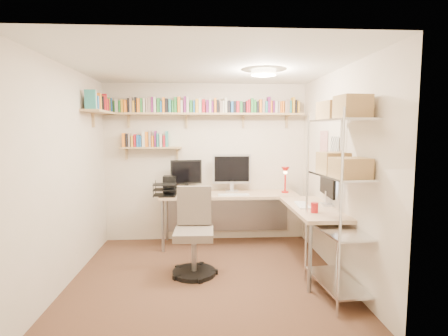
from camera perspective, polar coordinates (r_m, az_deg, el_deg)
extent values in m
plane|color=#42261C|center=(4.45, -2.78, -17.18)|extent=(3.20, 3.20, 0.00)
cube|color=beige|center=(5.62, -3.00, 0.87)|extent=(3.20, 0.04, 2.50)
cube|color=beige|center=(4.41, -24.14, -1.07)|extent=(0.04, 3.00, 2.50)
cube|color=beige|center=(4.44, 18.28, -0.81)|extent=(0.04, 3.00, 2.50)
cube|color=beige|center=(2.64, -2.59, -5.01)|extent=(3.20, 0.04, 2.50)
cube|color=silver|center=(4.16, -2.97, 16.34)|extent=(3.20, 3.00, 0.04)
cube|color=silver|center=(4.92, 15.93, 3.42)|extent=(0.01, 0.30, 0.42)
cube|color=white|center=(4.55, 17.57, 2.54)|extent=(0.01, 0.28, 0.38)
cylinder|color=#FFEAC6|center=(4.41, 6.48, 15.19)|extent=(0.30, 0.30, 0.06)
cube|color=tan|center=(5.47, -3.04, 8.80)|extent=(3.05, 0.25, 0.03)
cube|color=tan|center=(5.25, -19.51, 8.59)|extent=(0.25, 1.00, 0.03)
cube|color=tan|center=(5.56, -11.82, 3.28)|extent=(0.95, 0.20, 0.02)
cube|color=tan|center=(5.66, -15.40, 7.80)|extent=(0.03, 0.20, 0.20)
cube|color=tan|center=(5.54, -6.17, 8.02)|extent=(0.03, 0.20, 0.20)
cube|color=tan|center=(5.57, 3.20, 8.03)|extent=(0.03, 0.20, 0.20)
cube|color=tan|center=(5.69, 10.29, 7.90)|extent=(0.03, 0.20, 0.20)
cube|color=#297B33|center=(5.66, -18.20, 9.50)|extent=(0.04, 0.14, 0.18)
cube|color=beige|center=(5.65, -17.77, 9.61)|extent=(0.02, 0.12, 0.20)
cube|color=#297B33|center=(5.64, -17.38, 9.49)|extent=(0.02, 0.11, 0.17)
cube|color=beige|center=(5.63, -17.01, 9.63)|extent=(0.04, 0.15, 0.20)
cube|color=#297B33|center=(5.62, -16.53, 9.56)|extent=(0.03, 0.15, 0.18)
cube|color=gold|center=(5.62, -16.18, 9.67)|extent=(0.03, 0.13, 0.20)
cube|color=orange|center=(5.61, -15.69, 9.65)|extent=(0.04, 0.15, 0.19)
cube|color=black|center=(5.60, -15.26, 9.80)|extent=(0.02, 0.15, 0.22)
cube|color=gray|center=(5.59, -14.91, 9.93)|extent=(0.03, 0.12, 0.24)
cube|color=gold|center=(5.58, -14.49, 9.64)|extent=(0.03, 0.12, 0.18)
cube|color=black|center=(5.58, -14.15, 9.94)|extent=(0.02, 0.12, 0.23)
cube|color=orange|center=(5.57, -13.70, 9.85)|extent=(0.04, 0.13, 0.21)
cube|color=#297B33|center=(5.56, -13.26, 9.87)|extent=(0.03, 0.14, 0.21)
cube|color=beige|center=(5.55, -12.83, 9.87)|extent=(0.03, 0.14, 0.21)
cube|color=gray|center=(5.55, -12.42, 9.93)|extent=(0.03, 0.13, 0.22)
cube|color=gray|center=(5.54, -12.00, 10.04)|extent=(0.04, 0.11, 0.24)
cube|color=#6E1D5F|center=(5.54, -11.59, 10.04)|extent=(0.03, 0.14, 0.24)
cube|color=beige|center=(5.53, -11.16, 10.03)|extent=(0.04, 0.13, 0.23)
cube|color=#297B33|center=(5.52, -10.60, 9.98)|extent=(0.04, 0.11, 0.22)
cube|color=#2264B0|center=(5.52, -10.18, 9.75)|extent=(0.02, 0.14, 0.17)
cube|color=orange|center=(5.51, -9.78, 10.06)|extent=(0.03, 0.12, 0.23)
cube|color=black|center=(5.51, -9.33, 9.98)|extent=(0.04, 0.12, 0.21)
cube|color=teal|center=(5.50, -8.78, 9.94)|extent=(0.04, 0.13, 0.20)
cube|color=#297B33|center=(5.50, -8.33, 9.86)|extent=(0.03, 0.12, 0.19)
cube|color=#297B33|center=(5.50, -7.90, 10.14)|extent=(0.04, 0.12, 0.24)
cube|color=orange|center=(5.49, -7.33, 10.18)|extent=(0.04, 0.12, 0.24)
cube|color=beige|center=(5.49, -6.89, 9.90)|extent=(0.04, 0.11, 0.19)
cube|color=#6E1D5F|center=(5.49, -6.39, 10.22)|extent=(0.03, 0.14, 0.25)
cube|color=beige|center=(5.49, -5.92, 10.15)|extent=(0.04, 0.13, 0.23)
cube|color=#297B33|center=(5.48, -5.38, 9.93)|extent=(0.04, 0.12, 0.19)
cube|color=#2264B0|center=(5.48, -4.90, 9.92)|extent=(0.03, 0.13, 0.19)
cube|color=gold|center=(5.48, -4.42, 10.05)|extent=(0.04, 0.12, 0.21)
cube|color=beige|center=(5.48, -3.93, 10.11)|extent=(0.04, 0.11, 0.22)
cube|color=red|center=(5.48, -3.35, 10.03)|extent=(0.04, 0.13, 0.21)
cube|color=#6E1D5F|center=(5.48, -2.75, 9.98)|extent=(0.04, 0.15, 0.19)
cube|color=beige|center=(5.48, -2.28, 10.08)|extent=(0.03, 0.14, 0.21)
cube|color=#6E1D5F|center=(5.48, -1.91, 9.88)|extent=(0.03, 0.14, 0.18)
cube|color=orange|center=(5.48, -1.45, 10.14)|extent=(0.03, 0.13, 0.22)
cube|color=black|center=(5.48, -1.04, 10.01)|extent=(0.04, 0.12, 0.20)
cube|color=gray|center=(5.49, -0.50, 9.92)|extent=(0.04, 0.14, 0.18)
cube|color=beige|center=(5.49, -0.12, 9.92)|extent=(0.03, 0.12, 0.18)
cube|color=beige|center=(5.49, 0.27, 10.18)|extent=(0.04, 0.14, 0.23)
cube|color=black|center=(5.49, 0.78, 9.94)|extent=(0.04, 0.14, 0.19)
cube|color=#2264B0|center=(5.50, 1.30, 9.88)|extent=(0.04, 0.15, 0.18)
cube|color=black|center=(5.50, 1.73, 9.89)|extent=(0.04, 0.13, 0.18)
cube|color=red|center=(5.51, 2.23, 9.90)|extent=(0.04, 0.15, 0.18)
cube|color=#297B33|center=(5.51, 2.75, 9.88)|extent=(0.04, 0.12, 0.18)
cube|color=black|center=(5.52, 3.28, 9.83)|extent=(0.04, 0.11, 0.17)
cube|color=red|center=(5.52, 3.76, 9.89)|extent=(0.03, 0.14, 0.18)
cube|color=red|center=(5.53, 4.11, 10.01)|extent=(0.03, 0.11, 0.21)
cube|color=#297B33|center=(5.53, 4.55, 10.08)|extent=(0.04, 0.13, 0.22)
cube|color=#297B33|center=(5.54, 5.01, 9.96)|extent=(0.03, 0.15, 0.20)
cube|color=black|center=(5.54, 5.45, 9.83)|extent=(0.03, 0.14, 0.18)
cube|color=orange|center=(5.55, 5.90, 9.97)|extent=(0.03, 0.14, 0.21)
cube|color=gray|center=(5.56, 6.39, 10.00)|extent=(0.04, 0.13, 0.22)
cube|color=teal|center=(5.57, 6.85, 9.81)|extent=(0.03, 0.13, 0.18)
cube|color=#6E1D5F|center=(5.58, 7.29, 10.15)|extent=(0.04, 0.13, 0.25)
cube|color=orange|center=(5.58, 7.65, 9.84)|extent=(0.02, 0.12, 0.19)
cube|color=#6E1D5F|center=(5.59, 8.05, 9.83)|extent=(0.02, 0.11, 0.19)
cube|color=beige|center=(5.60, 8.44, 9.76)|extent=(0.04, 0.12, 0.18)
cube|color=gray|center=(5.60, 8.89, 9.76)|extent=(0.02, 0.11, 0.18)
cube|color=orange|center=(5.61, 9.21, 9.75)|extent=(0.02, 0.12, 0.18)
cube|color=orange|center=(5.62, 9.53, 9.75)|extent=(0.02, 0.15, 0.18)
cube|color=gray|center=(5.63, 9.99, 9.77)|extent=(0.04, 0.14, 0.19)
cube|color=gray|center=(5.64, 10.40, 9.87)|extent=(0.03, 0.12, 0.21)
cube|color=teal|center=(5.65, 10.73, 9.76)|extent=(0.03, 0.11, 0.19)
cube|color=gold|center=(5.66, 11.17, 10.00)|extent=(0.03, 0.13, 0.24)
cube|color=black|center=(5.67, 11.55, 9.77)|extent=(0.03, 0.12, 0.20)
cube|color=gold|center=(5.68, 11.96, 9.68)|extent=(0.03, 0.11, 0.19)
cube|color=teal|center=(4.85, -21.00, 10.41)|extent=(0.14, 0.04, 0.25)
cube|color=beige|center=(4.90, -20.82, 10.37)|extent=(0.13, 0.03, 0.25)
cube|color=#2264B0|center=(4.94, -20.62, 9.94)|extent=(0.14, 0.04, 0.18)
cube|color=gray|center=(4.98, -20.48, 9.91)|extent=(0.14, 0.03, 0.18)
cube|color=orange|center=(5.03, -20.33, 10.14)|extent=(0.15, 0.04, 0.22)
cube|color=gold|center=(5.08, -20.16, 9.97)|extent=(0.14, 0.04, 0.20)
cube|color=gold|center=(5.12, -20.01, 10.09)|extent=(0.11, 0.04, 0.23)
cube|color=black|center=(5.16, -19.88, 9.96)|extent=(0.11, 0.02, 0.21)
cube|color=black|center=(5.20, -19.76, 9.85)|extent=(0.13, 0.03, 0.20)
cube|color=red|center=(5.24, -19.62, 9.88)|extent=(0.15, 0.04, 0.21)
cube|color=gold|center=(5.29, -19.48, 9.90)|extent=(0.13, 0.03, 0.22)
cube|color=red|center=(5.33, -19.34, 10.04)|extent=(0.14, 0.03, 0.25)
cube|color=orange|center=(5.37, -19.21, 9.83)|extent=(0.13, 0.03, 0.21)
cube|color=red|center=(5.41, -19.07, 9.65)|extent=(0.14, 0.04, 0.18)
cube|color=black|center=(5.46, -18.95, 9.60)|extent=(0.14, 0.03, 0.18)
cube|color=#297B33|center=(5.49, -18.84, 9.75)|extent=(0.11, 0.03, 0.21)
cube|color=gold|center=(5.53, -18.74, 9.68)|extent=(0.12, 0.03, 0.20)
cube|color=black|center=(5.56, -18.65, 9.70)|extent=(0.12, 0.04, 0.21)
cube|color=#2264B0|center=(5.60, -18.53, 9.69)|extent=(0.14, 0.03, 0.21)
cube|color=gold|center=(5.65, -18.39, 9.51)|extent=(0.14, 0.04, 0.18)
cube|color=orange|center=(5.63, -15.98, 4.42)|extent=(0.04, 0.14, 0.21)
cube|color=black|center=(5.62, -15.54, 4.39)|extent=(0.03, 0.12, 0.20)
cube|color=gray|center=(5.61, -15.13, 4.43)|extent=(0.03, 0.12, 0.21)
cube|color=gold|center=(5.60, -14.68, 4.25)|extent=(0.03, 0.13, 0.17)
cube|color=red|center=(5.59, -14.25, 4.36)|extent=(0.03, 0.13, 0.19)
cube|color=#2264B0|center=(5.59, -13.81, 4.31)|extent=(0.03, 0.15, 0.18)
cube|color=#2264B0|center=(5.58, -13.42, 4.26)|extent=(0.03, 0.11, 0.17)
cube|color=beige|center=(5.57, -12.94, 4.63)|extent=(0.04, 0.14, 0.24)
cube|color=orange|center=(5.56, -12.44, 4.60)|extent=(0.04, 0.12, 0.23)
cube|color=gray|center=(5.56, -11.95, 4.68)|extent=(0.03, 0.15, 0.25)
cube|color=orange|center=(5.55, -11.51, 4.30)|extent=(0.03, 0.12, 0.17)
cube|color=#6E1D5F|center=(5.54, -11.10, 4.71)|extent=(0.03, 0.12, 0.25)
cube|color=teal|center=(5.54, -10.70, 4.50)|extent=(0.03, 0.15, 0.21)
cube|color=beige|center=(5.53, -10.20, 4.44)|extent=(0.04, 0.15, 0.20)
cube|color=red|center=(5.53, -9.69, 4.35)|extent=(0.03, 0.14, 0.18)
cube|color=teal|center=(5.52, -9.30, 4.70)|extent=(0.03, 0.14, 0.24)
cube|color=#D0AE87|center=(5.37, 0.79, -4.35)|extent=(2.07, 0.66, 0.04)
cube|color=#D0AE87|center=(4.59, 14.84, -6.36)|extent=(0.66, 1.42, 0.04)
cylinder|color=gray|center=(5.22, -9.96, -9.31)|extent=(0.04, 0.04, 0.76)
cylinder|color=gray|center=(5.74, -9.33, -7.87)|extent=(0.04, 0.04, 0.76)
cylinder|color=gray|center=(5.96, 13.37, -7.45)|extent=(0.04, 0.04, 0.76)
cylinder|color=gray|center=(4.02, 13.86, -14.11)|extent=(0.04, 0.04, 0.76)
cylinder|color=gray|center=(4.21, 21.18, -13.42)|extent=(0.04, 0.04, 0.76)
cube|color=gray|center=(5.72, 0.58, -7.28)|extent=(1.97, 0.02, 0.60)
cube|color=silver|center=(5.45, 1.27, -0.14)|extent=(0.60, 0.03, 0.46)
cube|color=black|center=(5.43, 1.29, -0.17)|extent=(0.54, 0.00, 0.40)
cube|color=black|center=(5.45, -6.19, -0.64)|extent=(0.48, 0.03, 0.37)
cube|color=black|center=(4.63, 16.55, -1.77)|extent=(0.03, 0.63, 0.41)
cube|color=white|center=(4.62, 16.30, -1.78)|extent=(0.00, 0.57, 0.36)
cube|color=white|center=(5.18, 1.55, -4.41)|extent=(0.46, 0.14, 0.02)
cube|color=white|center=(4.59, 12.68, -5.92)|extent=(0.14, 0.44, 0.02)
cylinder|color=#B8130F|center=(5.50, 9.93, -3.85)|extent=(0.11, 0.11, 0.02)
cylinder|color=#B8130F|center=(5.47, 9.96, -2.16)|extent=(0.03, 0.03, 0.31)
cone|color=#B8130F|center=(5.45, 9.99, -0.35)|extent=(0.13, 0.13, 0.10)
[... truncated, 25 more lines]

